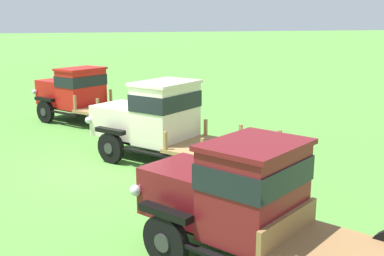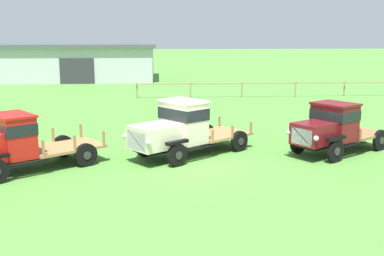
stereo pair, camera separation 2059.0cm
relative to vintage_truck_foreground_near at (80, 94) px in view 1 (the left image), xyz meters
name	(u,v)px [view 1 (the left image)]	position (x,y,z in m)	size (l,w,h in m)	color
ground_plane	(113,167)	(6.21, 0.42, -1.09)	(240.00, 240.00, 0.00)	#518E38
vintage_truck_foreground_near	(80,94)	(0.00, 0.00, 0.00)	(5.17, 4.47, 2.08)	black
vintage_truck_second_in_line	(160,120)	(5.92, 1.79, 0.06)	(5.37, 4.76, 2.24)	black
vintage_truck_midrow_center	(246,200)	(12.01, 1.78, 0.02)	(4.86, 3.99, 2.08)	black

